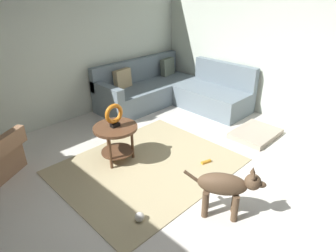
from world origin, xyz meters
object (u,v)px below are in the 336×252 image
sectional_couch (171,92)px  side_table (116,134)px  dog_toy_ball (140,217)px  dog_toy_rope (206,162)px  dog_bed_mat (255,134)px  dog (226,187)px  torus_sculpture (114,115)px

sectional_couch → side_table: sectional_couch is taller
dog_toy_ball → dog_toy_rope: size_ratio=0.70×
side_table → dog_toy_rope: 1.31m
side_table → dog_toy_rope: (0.81, -0.95, -0.39)m
sectional_couch → dog_bed_mat: (-0.01, -1.94, -0.24)m
sectional_couch → dog_toy_ball: sectional_couch is taller
dog → dog_toy_rope: bearing=-164.3°
torus_sculpture → dog_toy_ball: bearing=-116.1°
side_table → dog: dog is taller
dog → dog_bed_mat: bearing=166.4°
side_table → torus_sculpture: 0.29m
dog → dog_toy_rope: dog is taller
sectional_couch → dog_toy_rope: (-1.22, -1.86, -0.26)m
dog_bed_mat → torus_sculpture: bearing=152.9°
sectional_couch → dog_bed_mat: sectional_couch is taller
dog_toy_rope → dog_bed_mat: bearing=-4.1°
side_table → dog_bed_mat: (2.02, -1.03, -0.37)m
sectional_couch → dog_toy_rope: bearing=-123.2°
dog_bed_mat → dog: bearing=-160.6°
dog_bed_mat → dog_toy_ball: bearing=-178.1°
torus_sculpture → dog_toy_ball: (-0.55, -1.12, -0.66)m
dog_bed_mat → side_table: bearing=152.9°
torus_sculpture → dog_toy_ball: size_ratio=3.10×
torus_sculpture → dog_bed_mat: 2.37m
side_table → dog: 1.70m
torus_sculpture → dog: (0.16, -1.69, -0.33)m
side_table → dog_toy_rope: size_ratio=3.98×
dog_bed_mat → dog_toy_rope: (-1.21, 0.09, -0.02)m
sectional_couch → dog: sectional_couch is taller
sectional_couch → side_table: (-2.03, -0.91, 0.13)m
side_table → dog: bearing=-84.6°
torus_sculpture → dog_toy_ball: torus_sculpture is taller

